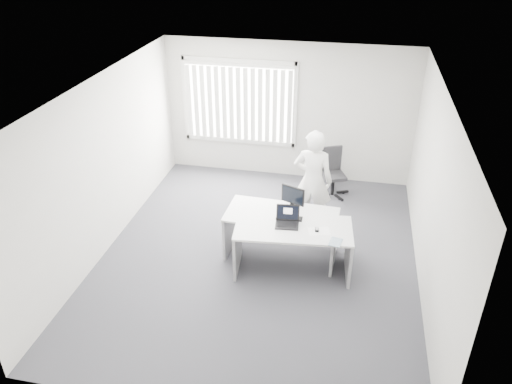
% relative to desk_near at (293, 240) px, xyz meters
% --- Properties ---
extents(ground, '(6.00, 6.00, 0.00)m').
position_rel_desk_near_xyz_m(ground, '(-0.58, 0.25, -0.57)').
color(ground, '#44444A').
rests_on(ground, ground).
extents(wall_back, '(5.00, 0.02, 2.80)m').
position_rel_desk_near_xyz_m(wall_back, '(-0.58, 3.25, 0.83)').
color(wall_back, beige).
rests_on(wall_back, ground).
extents(wall_front, '(5.00, 0.02, 2.80)m').
position_rel_desk_near_xyz_m(wall_front, '(-0.58, -2.75, 0.83)').
color(wall_front, beige).
rests_on(wall_front, ground).
extents(wall_left, '(0.02, 6.00, 2.80)m').
position_rel_desk_near_xyz_m(wall_left, '(-3.08, 0.25, 0.83)').
color(wall_left, beige).
rests_on(wall_left, ground).
extents(wall_right, '(0.02, 6.00, 2.80)m').
position_rel_desk_near_xyz_m(wall_right, '(1.92, 0.25, 0.83)').
color(wall_right, beige).
rests_on(wall_right, ground).
extents(ceiling, '(5.00, 6.00, 0.02)m').
position_rel_desk_near_xyz_m(ceiling, '(-0.58, 0.25, 2.23)').
color(ceiling, white).
rests_on(ceiling, wall_back).
extents(window, '(2.32, 0.06, 1.76)m').
position_rel_desk_near_xyz_m(window, '(-1.58, 3.21, 0.98)').
color(window, silver).
rests_on(window, wall_back).
extents(blinds, '(2.20, 0.10, 1.50)m').
position_rel_desk_near_xyz_m(blinds, '(-1.58, 3.15, 0.95)').
color(blinds, silver).
rests_on(blinds, wall_back).
extents(desk_near, '(1.82, 0.99, 0.80)m').
position_rel_desk_near_xyz_m(desk_near, '(0.00, 0.00, 0.00)').
color(desk_near, silver).
rests_on(desk_near, ground).
extents(desk_far, '(1.77, 0.89, 0.79)m').
position_rel_desk_near_xyz_m(desk_far, '(-0.23, 0.35, -0.00)').
color(desk_far, silver).
rests_on(desk_far, ground).
extents(office_chair, '(0.71, 0.71, 0.96)m').
position_rel_desk_near_xyz_m(office_chair, '(0.43, 2.59, -0.28)').
color(office_chair, black).
rests_on(office_chair, ground).
extents(person, '(0.69, 0.48, 1.84)m').
position_rel_desk_near_xyz_m(person, '(0.14, 1.31, 0.34)').
color(person, silver).
rests_on(person, ground).
extents(laptop, '(0.37, 0.34, 0.27)m').
position_rel_desk_near_xyz_m(laptop, '(-0.10, 0.02, 0.36)').
color(laptop, black).
rests_on(laptop, desk_near).
extents(paper_sheet, '(0.36, 0.30, 0.00)m').
position_rel_desk_near_xyz_m(paper_sheet, '(0.38, -0.03, 0.22)').
color(paper_sheet, white).
rests_on(paper_sheet, desk_near).
extents(mouse, '(0.07, 0.10, 0.04)m').
position_rel_desk_near_xyz_m(mouse, '(0.35, -0.01, 0.24)').
color(mouse, '#B1B1B3').
rests_on(mouse, paper_sheet).
extents(booklet, '(0.20, 0.25, 0.01)m').
position_rel_desk_near_xyz_m(booklet, '(0.64, -0.27, 0.23)').
color(booklet, silver).
rests_on(booklet, desk_near).
extents(keyboard, '(0.41, 0.14, 0.02)m').
position_rel_desk_near_xyz_m(keyboard, '(-0.10, 0.23, 0.23)').
color(keyboard, black).
rests_on(keyboard, desk_far).
extents(monitor, '(0.41, 0.26, 0.40)m').
position_rel_desk_near_xyz_m(monitor, '(-0.09, 0.54, 0.42)').
color(monitor, black).
rests_on(monitor, desk_far).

